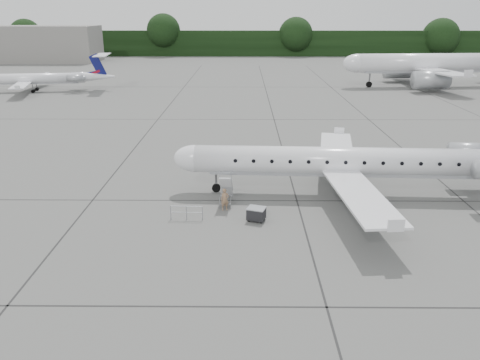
# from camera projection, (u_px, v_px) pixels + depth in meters

# --- Properties ---
(ground) EXTENTS (320.00, 320.00, 0.00)m
(ground) POSITION_uv_depth(u_px,v_px,m) (350.00, 220.00, 32.35)
(ground) COLOR #5A5A57
(ground) RESTS_ON ground
(treeline) EXTENTS (260.00, 4.00, 8.00)m
(treeline) POSITION_uv_depth(u_px,v_px,m) (267.00, 43.00, 153.37)
(treeline) COLOR black
(treeline) RESTS_ON ground
(terminal_building) EXTENTS (40.00, 14.00, 10.00)m
(terminal_building) POSITION_uv_depth(u_px,v_px,m) (27.00, 44.00, 134.76)
(terminal_building) COLOR slate
(terminal_building) RESTS_ON ground
(main_regional_jet) EXTENTS (30.77, 22.83, 7.64)m
(main_regional_jet) POSITION_uv_depth(u_px,v_px,m) (347.00, 148.00, 35.54)
(main_regional_jet) COLOR silver
(main_regional_jet) RESTS_ON ground
(airstair) EXTENTS (0.96, 2.36, 2.39)m
(airstair) POSITION_uv_depth(u_px,v_px,m) (226.00, 188.00, 34.76)
(airstair) COLOR silver
(airstair) RESTS_ON ground
(passenger) EXTENTS (0.67, 0.52, 1.63)m
(passenger) POSITION_uv_depth(u_px,v_px,m) (225.00, 200.00, 33.66)
(passenger) COLOR #906C4E
(passenger) RESTS_ON ground
(safety_railing) EXTENTS (2.20, 0.16, 1.00)m
(safety_railing) POSITION_uv_depth(u_px,v_px,m) (186.00, 213.00, 32.16)
(safety_railing) COLOR gray
(safety_railing) RESTS_ON ground
(baggage_cart) EXTENTS (1.40, 1.26, 1.00)m
(baggage_cart) POSITION_uv_depth(u_px,v_px,m) (256.00, 214.00, 32.04)
(baggage_cart) COLOR black
(baggage_cart) RESTS_ON ground
(bg_narrowbody) EXTENTS (36.74, 27.85, 12.48)m
(bg_narrowbody) POSITION_uv_depth(u_px,v_px,m) (428.00, 53.00, 88.34)
(bg_narrowbody) COLOR silver
(bg_narrowbody) RESTS_ON ground
(bg_regional_left) EXTENTS (27.04, 21.03, 6.54)m
(bg_regional_left) POSITION_uv_depth(u_px,v_px,m) (27.00, 73.00, 83.47)
(bg_regional_left) COLOR silver
(bg_regional_left) RESTS_ON ground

